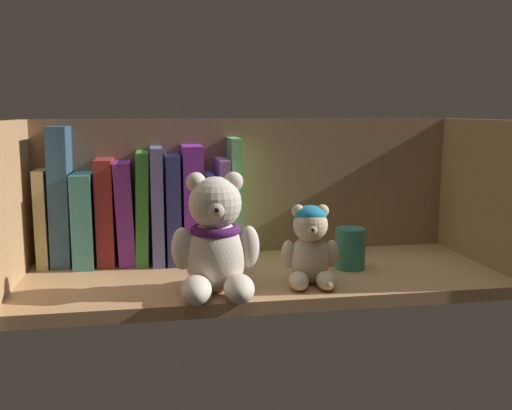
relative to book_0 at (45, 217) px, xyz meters
The scene contains 19 objects.
shelf_board 39.28cm from the book_0, 18.73° to the right, with size 77.18×29.19×2.00cm, color tan.
shelf_back_panel 36.40cm from the book_0, ahead, with size 79.58×1.20×26.97cm, color brown.
shelf_side_panel_left 13.07cm from the book_0, 104.85° to the right, with size 1.60×31.59×26.97cm, color tan.
shelf_side_panel_right 76.59cm from the book_0, ahead, with size 1.60×31.59×26.97cm, color tan.
book_0 is the anchor object (origin of this frame).
book_1 4.72cm from the book_0, ahead, with size 3.20×10.31×23.88cm, color #2D4E6D.
book_2 6.78cm from the book_0, ahead, with size 3.37×13.75×15.98cm, color teal.
book_3 10.43cm from the book_0, ahead, with size 2.93×11.68×18.31cm, color maroon.
book_4 13.75cm from the book_0, ahead, with size 2.83×12.38×17.78cm, color purple.
book_5 16.75cm from the book_0, ahead, with size 2.14×12.96×19.51cm, color #388E36.
book_6 19.33cm from the book_0, ahead, with size 2.04×14.68×20.27cm, color slate.
book_7 21.98cm from the book_0, ahead, with size 2.43×14.44×18.99cm, color navy.
book_8 25.43cm from the book_0, ahead, with size 3.45×14.23×20.50cm, color purple.
book_9 28.41cm from the book_0, ahead, with size 1.70×10.65×15.40cm, color #464AA4.
book_10 30.67cm from the book_0, ahead, with size 1.90×14.80×18.08cm, color #845B97.
book_11 33.09cm from the book_0, ahead, with size 1.81×11.52×21.73cm, color #6FCC6D.
teddy_bear_larger 35.06cm from the book_0, 38.58° to the right, with size 12.98×13.19×17.77cm.
teddy_bear_smaller 46.58cm from the book_0, 25.00° to the right, with size 9.11×9.39×12.32cm.
pillar_candle 52.83cm from the book_0, 13.33° to the right, with size 5.06×5.06×6.90cm, color #2D7A66.
Camera 1 is at (-17.01, -90.72, 28.37)cm, focal length 40.42 mm.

